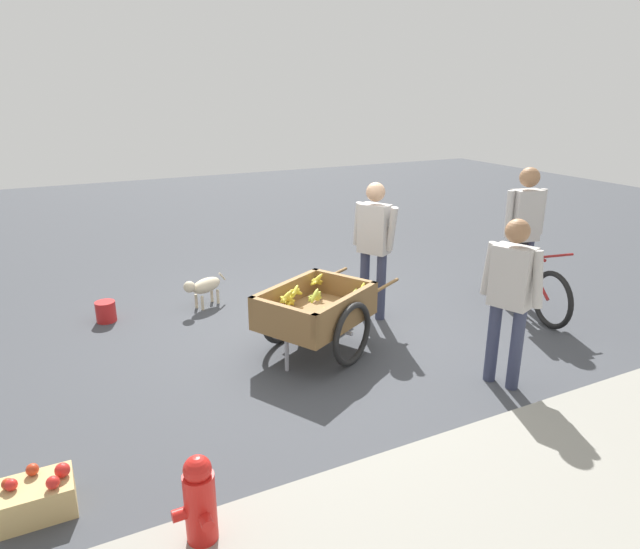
# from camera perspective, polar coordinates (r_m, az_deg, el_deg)

# --- Properties ---
(ground_plane) EXTENTS (24.00, 24.00, 0.00)m
(ground_plane) POSITION_cam_1_polar(r_m,az_deg,el_deg) (6.17, 0.29, -6.06)
(ground_plane) COLOR #3D3F44
(curb_strip) EXTENTS (12.00, 2.40, 0.12)m
(curb_strip) POSITION_cam_1_polar(r_m,az_deg,el_deg) (3.89, 25.84, -23.92)
(curb_strip) COLOR gray
(curb_strip) RESTS_ON ground
(fruit_cart) EXTENTS (1.81, 1.45, 0.73)m
(fruit_cart) POSITION_cam_1_polar(r_m,az_deg,el_deg) (5.57, -0.43, -3.95)
(fruit_cart) COLOR olive
(fruit_cart) RESTS_ON ground
(vendor_person) EXTENTS (0.34, 0.53, 1.60)m
(vendor_person) POSITION_cam_1_polar(r_m,az_deg,el_deg) (6.32, 5.60, 3.68)
(vendor_person) COLOR #333851
(vendor_person) RESTS_ON ground
(bicycle) EXTENTS (0.48, 1.64, 0.85)m
(bicycle) POSITION_cam_1_polar(r_m,az_deg,el_deg) (7.07, 20.37, -0.89)
(bicycle) COLOR black
(bicycle) RESTS_ON ground
(cyclist_person) EXTENTS (0.51, 0.26, 1.72)m
(cyclist_person) POSITION_cam_1_polar(r_m,az_deg,el_deg) (7.01, 20.28, 4.82)
(cyclist_person) COLOR #333851
(cyclist_person) RESTS_ON ground
(dog) EXTENTS (0.61, 0.38, 0.40)m
(dog) POSITION_cam_1_polar(r_m,az_deg,el_deg) (6.94, -11.88, -1.19)
(dog) COLOR beige
(dog) RESTS_ON ground
(fire_hydrant) EXTENTS (0.25, 0.25, 0.67)m
(fire_hydrant) POSITION_cam_1_polar(r_m,az_deg,el_deg) (3.45, -12.24, -22.43)
(fire_hydrant) COLOR red
(fire_hydrant) RESTS_ON ground
(plastic_bucket) EXTENTS (0.23, 0.23, 0.24)m
(plastic_bucket) POSITION_cam_1_polar(r_m,az_deg,el_deg) (6.89, -21.20, -3.57)
(plastic_bucket) COLOR #B21E1E
(plastic_bucket) RESTS_ON ground
(apple_crate) EXTENTS (0.44, 0.32, 0.31)m
(apple_crate) POSITION_cam_1_polar(r_m,az_deg,el_deg) (4.18, -27.08, -19.72)
(apple_crate) COLOR tan
(apple_crate) RESTS_ON ground
(bystander_person) EXTENTS (0.31, 0.55, 1.55)m
(bystander_person) POSITION_cam_1_polar(r_m,az_deg,el_deg) (5.07, 19.06, -1.49)
(bystander_person) COLOR #333851
(bystander_person) RESTS_ON ground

